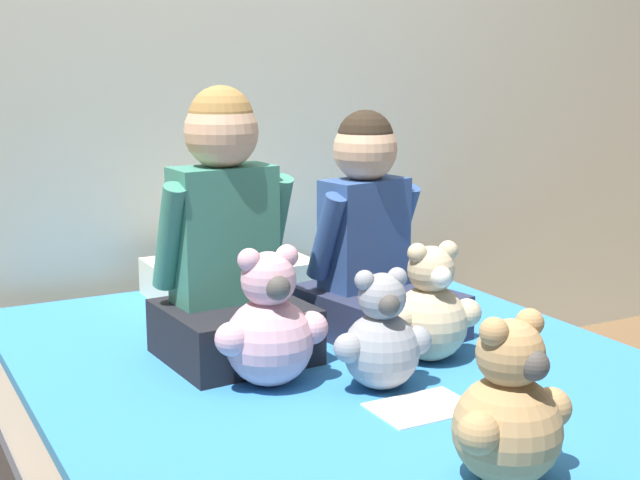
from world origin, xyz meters
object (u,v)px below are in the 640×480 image
bed (356,461)px  sign_card (422,407)px  teddy_bear_between_children (381,339)px  child_on_right (371,247)px  teddy_bear_at_foot_of_bed (509,412)px  teddy_bear_held_by_left_child (269,328)px  teddy_bear_held_by_right_child (431,311)px  pillow_at_headboard (230,278)px  child_on_left (227,245)px

bed → sign_card: 0.33m
bed → teddy_bear_between_children: bearing=-92.1°
child_on_right → teddy_bear_between_children: child_on_right is taller
child_on_right → teddy_bear_between_children: bearing=-128.8°
teddy_bear_at_foot_of_bed → bed: bearing=77.6°
child_on_right → teddy_bear_held_by_left_child: child_on_right is taller
child_on_right → teddy_bear_held_by_right_child: child_on_right is taller
child_on_right → teddy_bear_held_by_left_child: (-0.40, -0.23, -0.10)m
child_on_right → pillow_at_headboard: size_ratio=1.25×
child_on_right → pillow_at_headboard: 0.56m
bed → child_on_left: size_ratio=2.94×
child_on_left → teddy_bear_between_children: size_ratio=2.41×
bed → teddy_bear_held_by_right_child: 0.40m
teddy_bear_held_by_right_child → sign_card: bearing=-118.0°
child_on_left → pillow_at_headboard: size_ratio=1.39×
teddy_bear_held_by_left_child → sign_card: (0.22, -0.27, -0.13)m
child_on_left → teddy_bear_held_by_left_child: size_ratio=2.07×
pillow_at_headboard → teddy_bear_at_foot_of_bed: bearing=-91.9°
teddy_bear_at_foot_of_bed → sign_card: teddy_bear_at_foot_of_bed is taller
teddy_bear_at_foot_of_bed → sign_card: 0.36m
teddy_bear_held_by_right_child → pillow_at_headboard: (-0.20, 0.77, -0.07)m
teddy_bear_held_by_right_child → pillow_at_headboard: bearing=114.6°
teddy_bear_at_foot_of_bed → pillow_at_headboard: bearing=80.1°
sign_card → pillow_at_headboard: bearing=90.7°
teddy_bear_between_children → sign_card: teddy_bear_between_children is taller
child_on_right → bed: bearing=-137.0°
teddy_bear_at_foot_of_bed → teddy_bear_between_children: bearing=77.2°
teddy_bear_between_children → sign_card: bearing=-74.1°
bed → child_on_left: child_on_left is taller
child_on_left → pillow_at_headboard: bearing=63.8°
bed → teddy_bear_held_by_right_child: teddy_bear_held_by_right_child is taller
bed → pillow_at_headboard: pillow_at_headboard is taller
teddy_bear_held_by_right_child → teddy_bear_between_children: teddy_bear_held_by_right_child is taller
child_on_left → sign_card: (0.22, -0.51, -0.27)m
teddy_bear_held_by_right_child → sign_card: teddy_bear_held_by_right_child is taller
teddy_bear_held_by_left_child → sign_card: 0.38m
pillow_at_headboard → sign_card: bearing=-89.3°
pillow_at_headboard → child_on_left: bearing=-112.6°
teddy_bear_held_by_right_child → child_on_right: bearing=101.2°
bed → child_on_left: bearing=128.7°
teddy_bear_between_children → pillow_at_headboard: bearing=98.9°
bed → teddy_bear_at_foot_of_bed: (-0.04, -0.58, 0.35)m
pillow_at_headboard → child_on_right: bearing=-68.7°
pillow_at_headboard → teddy_bear_held_by_left_child: bearing=-105.8°
teddy_bear_held_by_left_child → teddy_bear_at_foot_of_bed: bearing=-72.1°
child_on_left → child_on_right: size_ratio=1.12×
child_on_right → teddy_bear_at_foot_of_bed: bearing=-116.3°
child_on_right → teddy_bear_held_by_left_child: 0.47m
bed → teddy_bear_held_by_left_child: (-0.21, 0.03, 0.35)m
teddy_bear_held_by_left_child → teddy_bear_held_by_right_child: size_ratio=1.08×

